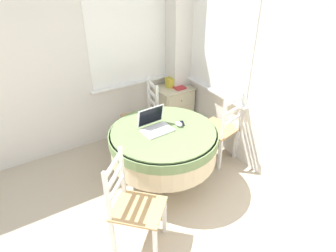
# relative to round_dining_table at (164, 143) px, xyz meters

# --- Properties ---
(corner_room_shell) EXTENTS (4.28, 4.69, 2.55)m
(corner_room_shell) POSITION_rel_round_dining_table_xyz_m (0.20, 0.22, 0.71)
(corner_room_shell) COLOR silver
(corner_room_shell) RESTS_ON ground_plane
(round_dining_table) EXTENTS (1.17, 1.17, 0.72)m
(round_dining_table) POSITION_rel_round_dining_table_xyz_m (0.00, 0.00, 0.00)
(round_dining_table) COLOR #4C3D2D
(round_dining_table) RESTS_ON ground_plane
(laptop) EXTENTS (0.33, 0.28, 0.23)m
(laptop) POSITION_rel_round_dining_table_xyz_m (-0.06, 0.07, 0.21)
(laptop) COLOR white
(laptop) RESTS_ON round_dining_table
(computer_mouse) EXTENTS (0.06, 0.10, 0.05)m
(computer_mouse) POSITION_rel_round_dining_table_xyz_m (0.19, -0.01, 0.18)
(computer_mouse) COLOR silver
(computer_mouse) RESTS_ON round_dining_table
(cell_phone) EXTENTS (0.09, 0.12, 0.01)m
(cell_phone) POSITION_rel_round_dining_table_xyz_m (0.24, 0.02, 0.16)
(cell_phone) COLOR black
(cell_phone) RESTS_ON round_dining_table
(dining_chair_near_back_window) EXTENTS (0.50, 0.45, 0.94)m
(dining_chair_near_back_window) POSITION_rel_round_dining_table_xyz_m (0.18, 0.83, -0.12)
(dining_chair_near_back_window) COLOR tan
(dining_chair_near_back_window) RESTS_ON ground_plane
(dining_chair_near_right_window) EXTENTS (0.47, 0.51, 0.94)m
(dining_chair_near_right_window) POSITION_rel_round_dining_table_xyz_m (0.85, 0.05, -0.12)
(dining_chair_near_right_window) COLOR tan
(dining_chair_near_right_window) RESTS_ON ground_plane
(dining_chair_camera_near) EXTENTS (0.58, 0.58, 0.94)m
(dining_chair_camera_near) POSITION_rel_round_dining_table_xyz_m (-0.65, -0.55, -0.12)
(dining_chair_camera_near) COLOR tan
(dining_chair_camera_near) RESTS_ON ground_plane
(corner_cabinet) EXTENTS (0.50, 0.43, 0.66)m
(corner_cabinet) POSITION_rel_round_dining_table_xyz_m (0.79, 1.02, -0.24)
(corner_cabinet) COLOR beige
(corner_cabinet) RESTS_ON ground_plane
(storage_box) EXTENTS (0.19, 0.12, 0.13)m
(storage_box) POSITION_rel_round_dining_table_xyz_m (0.81, 1.07, 0.16)
(storage_box) COLOR gold
(storage_box) RESTS_ON corner_cabinet
(book_on_cabinet) EXTENTS (0.15, 0.24, 0.02)m
(book_on_cabinet) POSITION_rel_round_dining_table_xyz_m (0.84, 1.00, 0.10)
(book_on_cabinet) COLOR #BC3338
(book_on_cabinet) RESTS_ON corner_cabinet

